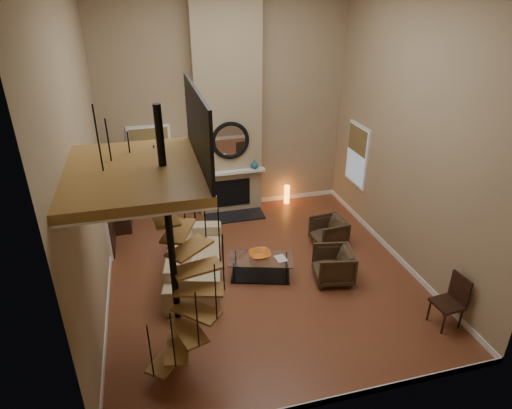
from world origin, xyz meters
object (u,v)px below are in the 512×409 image
object	(u,v)px
armchair_near	(331,231)
floor_lamp	(192,177)
hutch	(118,191)
armchair_far	(337,265)
sofa	(195,258)
coffee_table	(261,265)
accent_lamp	(287,194)
side_chair	(452,299)

from	to	relation	value
armchair_near	floor_lamp	size ratio (longest dim) A/B	0.41
hutch	floor_lamp	world-z (taller)	hutch
armchair_far	sofa	bearing A→B (deg)	-97.75
coffee_table	accent_lamp	xyz separation A→B (m)	(1.58, 3.11, -0.03)
hutch	armchair_near	bearing A→B (deg)	-24.56
armchair_far	coffee_table	size ratio (longest dim) A/B	0.53
armchair_near	coffee_table	xyz separation A→B (m)	(-1.86, -0.78, -0.07)
accent_lamp	armchair_near	bearing A→B (deg)	-83.30
sofa	side_chair	bearing A→B (deg)	-111.24
armchair_far	accent_lamp	size ratio (longest dim) A/B	1.48
sofa	armchair_near	xyz separation A→B (m)	(3.11, 0.37, -0.04)
armchair_near	side_chair	xyz separation A→B (m)	(0.93, -2.92, 0.17)
sofa	armchair_far	xyz separation A→B (m)	(2.68, -0.89, -0.04)
sofa	armchair_far	world-z (taller)	sofa
sofa	floor_lamp	distance (m)	2.07
floor_lamp	side_chair	bearing A→B (deg)	-48.74
hutch	armchair_near	world-z (taller)	hutch
armchair_near	coffee_table	bearing A→B (deg)	-72.81
coffee_table	armchair_near	bearing A→B (deg)	22.82
hutch	armchair_near	distance (m)	5.07
hutch	accent_lamp	distance (m)	4.37
side_chair	floor_lamp	bearing A→B (deg)	131.26
armchair_far	floor_lamp	world-z (taller)	floor_lamp
accent_lamp	side_chair	bearing A→B (deg)	-77.06
hutch	accent_lamp	world-z (taller)	hutch
armchair_near	armchair_far	world-z (taller)	armchair_far
accent_lamp	sofa	bearing A→B (deg)	-136.49
armchair_near	floor_lamp	world-z (taller)	floor_lamp
armchair_near	armchair_far	xyz separation A→B (m)	(-0.43, -1.26, 0.00)
hutch	sofa	distance (m)	2.91
floor_lamp	accent_lamp	world-z (taller)	floor_lamp
hutch	sofa	size ratio (longest dim) A/B	0.76
hutch	armchair_far	bearing A→B (deg)	-38.97
coffee_table	side_chair	world-z (taller)	side_chair
armchair_far	floor_lamp	size ratio (longest dim) A/B	0.44
sofa	armchair_near	size ratio (longest dim) A/B	3.70
hutch	side_chair	bearing A→B (deg)	-42.30
armchair_far	coffee_table	world-z (taller)	armchair_far
coffee_table	side_chair	size ratio (longest dim) A/B	1.46
floor_lamp	side_chair	size ratio (longest dim) A/B	1.76
sofa	armchair_near	bearing A→B (deg)	-72.25
sofa	floor_lamp	bearing A→B (deg)	3.45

